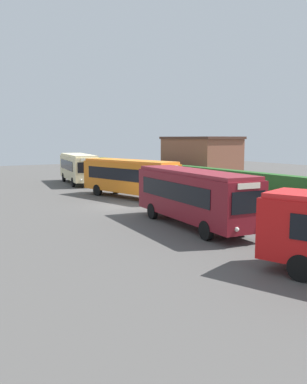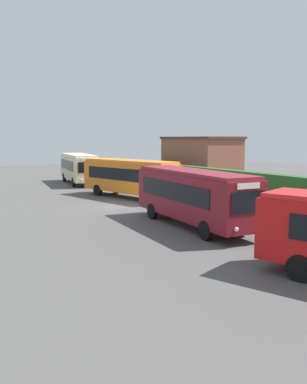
{
  "view_description": "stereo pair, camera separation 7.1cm",
  "coord_description": "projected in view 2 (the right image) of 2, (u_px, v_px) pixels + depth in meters",
  "views": [
    {
      "loc": [
        27.74,
        -14.0,
        5.13
      ],
      "look_at": [
        2.48,
        1.43,
        1.24
      ],
      "focal_mm": 38.76,
      "sensor_mm": 36.0,
      "label": 1
    },
    {
      "loc": [
        27.78,
        -13.94,
        5.13
      ],
      "look_at": [
        2.48,
        1.43,
        1.24
      ],
      "focal_mm": 38.76,
      "sensor_mm": 36.0,
      "label": 2
    }
  ],
  "objects": [
    {
      "name": "ground_plane",
      "position": [
        120.0,
        206.0,
        31.38
      ],
      "size": [
        102.36,
        102.36,
        0.0
      ],
      "primitive_type": "plane",
      "color": "#514F4C"
    },
    {
      "name": "depot_building",
      "position": [
        201.0,
        158.0,
        51.74
      ],
      "size": [
        10.09,
        5.81,
        5.27
      ],
      "color": "brown",
      "rests_on": "ground_plane"
    },
    {
      "name": "person_right",
      "position": [
        225.0,
        207.0,
        25.55
      ],
      "size": [
        0.38,
        0.49,
        1.74
      ],
      "rotation": [
        0.0,
        0.0,
        2.84
      ],
      "color": "maroon",
      "rests_on": "ground_plane"
    },
    {
      "name": "hedge_row",
      "position": [
        243.0,
        183.0,
        37.71
      ],
      "size": [
        63.18,
        1.1,
        2.12
      ],
      "primitive_type": "cube",
      "color": "#295B25",
      "rests_on": "ground_plane"
    },
    {
      "name": "bus_cream",
      "position": [
        79.0,
        167.0,
        46.26
      ],
      "size": [
        9.66,
        4.04,
        3.3
      ],
      "rotation": [
        0.0,
        0.0,
        -0.17
      ],
      "color": "beige",
      "rests_on": "ground_plane"
    },
    {
      "name": "bus_maroon",
      "position": [
        193.0,
        194.0,
        23.84
      ],
      "size": [
        10.2,
        3.28,
        3.28
      ],
      "rotation": [
        0.0,
        0.0,
        -0.09
      ],
      "color": "maroon",
      "rests_on": "ground_plane"
    },
    {
      "name": "bus_orange",
      "position": [
        129.0,
        176.0,
        35.26
      ],
      "size": [
        10.21,
        4.53,
        3.26
      ],
      "rotation": [
        0.0,
        0.0,
        0.23
      ],
      "color": "orange",
      "rests_on": "ground_plane"
    },
    {
      "name": "person_center",
      "position": [
        172.0,
        189.0,
        34.26
      ],
      "size": [
        0.43,
        0.28,
        1.74
      ],
      "rotation": [
        0.0,
        0.0,
        1.61
      ],
      "color": "black",
      "rests_on": "ground_plane"
    },
    {
      "name": "person_left",
      "position": [
        166.0,
        186.0,
        36.28
      ],
      "size": [
        0.52,
        0.38,
        1.71
      ],
      "rotation": [
        0.0,
        0.0,
        4.42
      ],
      "color": "#4C6B47",
      "rests_on": "ground_plane"
    }
  ]
}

